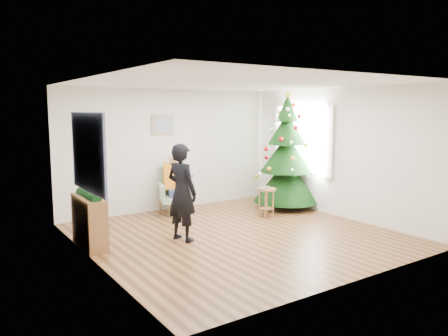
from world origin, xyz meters
TOP-DOWN VIEW (x-y plane):
  - floor at (0.00, 0.00)m, footprint 5.00×5.00m
  - ceiling at (0.00, 0.00)m, footprint 5.00×5.00m
  - wall_back at (0.00, 2.50)m, footprint 5.00×0.00m
  - wall_front at (0.00, -2.50)m, footprint 5.00×0.00m
  - wall_left at (-2.50, 0.00)m, footprint 0.00×5.00m
  - wall_right at (2.50, 0.00)m, footprint 0.00×5.00m
  - window_panel at (2.47, 1.00)m, footprint 0.04×1.30m
  - curtains at (2.44, 1.00)m, footprint 0.05×1.75m
  - christmas_tree at (2.15, 1.18)m, footprint 1.43×1.43m
  - stool at (1.22, 0.73)m, footprint 0.39×0.39m
  - laptop at (1.22, 0.73)m, footprint 0.38×0.33m
  - armchair at (-0.15, 2.06)m, footprint 0.81×0.80m
  - seated_person at (-0.17, 2.01)m, footprint 0.47×0.61m
  - standing_man at (-0.96, 0.27)m, footprint 0.55×0.68m
  - game_controller at (-0.78, 0.24)m, footprint 0.07×0.13m
  - console at (-2.33, 0.81)m, footprint 0.31×1.00m
  - garland at (-2.33, 0.81)m, footprint 0.14×0.90m
  - tapestry at (-2.46, 0.30)m, footprint 0.03×1.50m
  - framed_picture at (-0.20, 2.46)m, footprint 0.52×0.05m

SIDE VIEW (x-z plane):
  - floor at x=0.00m, z-range 0.00..0.00m
  - stool at x=1.22m, z-range 0.01..0.59m
  - armchair at x=-0.15m, z-range -0.13..0.83m
  - console at x=-2.33m, z-range 0.00..0.80m
  - laptop at x=1.22m, z-range 0.59..0.61m
  - seated_person at x=-0.17m, z-range 0.01..1.27m
  - standing_man at x=-0.96m, z-range 0.00..1.62m
  - garland at x=-2.33m, z-range 0.75..0.89m
  - game_controller at x=-0.78m, z-range 1.06..1.10m
  - christmas_tree at x=2.15m, z-range -0.13..2.45m
  - wall_back at x=0.00m, z-range -1.20..3.80m
  - wall_front at x=0.00m, z-range -1.20..3.80m
  - wall_left at x=-2.50m, z-range -1.20..3.80m
  - wall_right at x=2.50m, z-range -1.20..3.80m
  - window_panel at x=2.47m, z-range 0.80..2.20m
  - curtains at x=2.44m, z-range 0.75..2.25m
  - tapestry at x=-2.46m, z-range 0.98..2.12m
  - framed_picture at x=-0.20m, z-range 1.64..2.06m
  - ceiling at x=0.00m, z-range 2.60..2.60m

